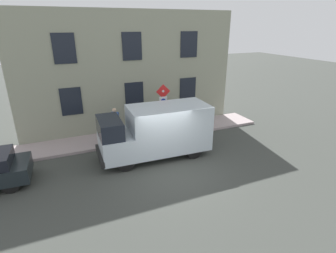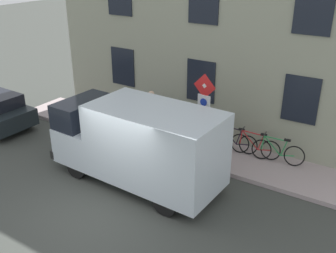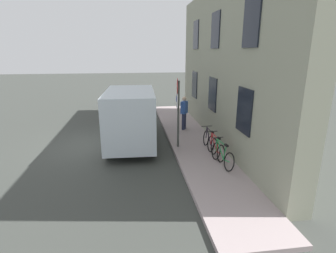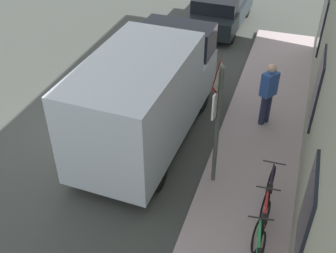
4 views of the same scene
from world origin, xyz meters
name	(u,v)px [view 2 (image 2 of 4)]	position (x,y,z in m)	size (l,w,h in m)	color
ground_plane	(112,203)	(0.00, 0.00, 0.00)	(80.00, 80.00, 0.00)	#3B3E39
sidewalk_slab	(186,145)	(4.05, 0.00, 0.07)	(2.04, 14.77, 0.14)	#A59495
building_facade	(207,45)	(5.42, 0.00, 3.43)	(0.75, 12.77, 6.86)	gray
sign_post_stacked	(204,107)	(3.24, -1.09, 2.05)	(0.17, 0.56, 2.84)	#474C47
delivery_van	(139,142)	(1.33, 0.02, 1.33)	(2.20, 5.40, 2.50)	silver
bicycle_green	(278,151)	(4.53, -3.15, 0.51)	(0.47, 1.72, 0.89)	black
bicycle_red	(255,146)	(4.53, -2.38, 0.51)	(0.46, 1.71, 0.89)	black
bicycle_black	(233,140)	(4.53, -1.61, 0.51)	(0.46, 1.71, 0.89)	black
pedestrian	(152,112)	(4.04, 1.44, 1.07)	(0.43, 0.48, 1.72)	#262B47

